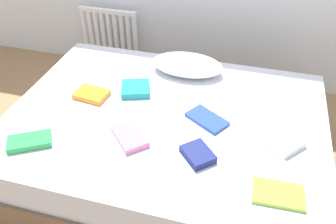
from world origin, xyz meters
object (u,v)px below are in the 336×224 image
textbook_blue (207,119)px  textbook_teal (136,89)px  textbook_white (285,142)px  pillow (187,65)px  textbook_green (30,141)px  textbook_pink (130,136)px  radiator (110,34)px  textbook_orange (92,94)px  textbook_navy (198,154)px  textbook_lime (278,194)px  bed (166,144)px

textbook_blue → textbook_teal: bearing=-166.5°
textbook_teal → textbook_white: (0.98, -0.27, 0.00)m
pillow → textbook_green: size_ratio=2.18×
textbook_blue → textbook_pink: size_ratio=1.05×
radiator → textbook_white: 2.07m
textbook_white → textbook_orange: bearing=123.7°
radiator → textbook_navy: 1.92m
textbook_white → textbook_pink: bearing=142.2°
textbook_green → textbook_orange: 0.53m
pillow → textbook_white: pillow is taller
textbook_lime → pillow: bearing=122.5°
textbook_green → textbook_orange: size_ratio=1.13×
radiator → pillow: (0.92, -0.68, 0.20)m
radiator → textbook_orange: size_ratio=2.68×
pillow → radiator: bearing=143.4°
pillow → textbook_teal: (-0.28, -0.33, -0.04)m
textbook_green → textbook_pink: (0.53, 0.19, -0.00)m
textbook_blue → textbook_lime: textbook_blue is taller
bed → textbook_white: (0.72, -0.09, 0.28)m
bed → pillow: size_ratio=3.87×
textbook_blue → textbook_lime: size_ratio=1.01×
textbook_teal → textbook_pink: bearing=-93.7°
textbook_lime → textbook_green: bearing=177.8°
bed → textbook_pink: (-0.14, -0.27, 0.27)m
textbook_navy → textbook_white: 0.50m
bed → textbook_blue: size_ratio=8.05×
textbook_green → textbook_teal: 0.76m
textbook_blue → bed: bearing=-146.4°
textbook_lime → textbook_teal: bearing=143.8°
textbook_orange → pillow: bearing=47.1°
textbook_orange → textbook_pink: size_ratio=0.89×
textbook_blue → textbook_pink: bearing=-112.8°
textbook_blue → textbook_white: bearing=20.6°
textbook_teal → textbook_lime: size_ratio=0.76×
textbook_navy → textbook_blue: size_ratio=0.69×
textbook_green → textbook_orange: (0.14, 0.51, -0.00)m
textbook_green → textbook_blue: 1.04m
textbook_lime → bed: bearing=144.1°
bed → textbook_navy: 0.50m
textbook_lime → textbook_pink: 0.85m
textbook_navy → textbook_blue: bearing=138.6°
bed → pillow: pillow is taller
textbook_orange → textbook_teal: (0.26, 0.13, 0.00)m
textbook_navy → textbook_blue: 0.32m
textbook_navy → textbook_blue: textbook_navy is taller
textbook_orange → textbook_pink: same height
radiator → textbook_orange: 1.22m
textbook_teal → radiator: bearing=102.9°
textbook_blue → textbook_white: (0.46, -0.09, 0.01)m
textbook_green → radiator: bearing=67.8°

